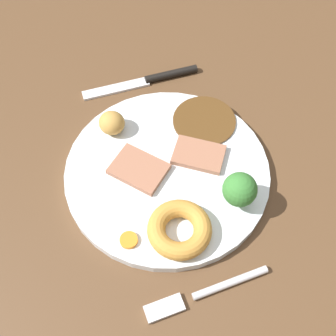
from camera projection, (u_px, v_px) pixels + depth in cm
name	position (u px, v px, depth cm)	size (l,w,h in cm)	color
dining_table	(181.00, 178.00, 61.16)	(120.00, 84.00, 3.60)	brown
dinner_plate	(168.00, 175.00, 58.52)	(27.52, 27.52, 1.40)	white
gravy_pool	(204.00, 121.00, 62.39)	(9.07, 9.07, 0.30)	#563819
meat_slice_main	(139.00, 169.00, 57.71)	(7.06, 5.20, 0.80)	#9E664C
meat_slice_under	(199.00, 155.00, 58.93)	(6.78, 4.60, 0.80)	#9E664C
yorkshire_pudding	(180.00, 229.00, 52.27)	(7.88, 7.88, 2.25)	#C68938
roast_potato_left	(112.00, 123.00, 60.36)	(3.69, 3.52, 3.16)	#BC8C42
carrot_coin_front	(129.00, 240.00, 52.45)	(2.21, 2.21, 0.52)	orange
broccoli_floret	(240.00, 190.00, 52.99)	(4.33, 4.33, 5.27)	#8CB766
fork	(204.00, 293.00, 50.30)	(2.70, 15.32, 0.90)	silver
knife	(151.00, 79.00, 68.20)	(2.00, 18.53, 1.20)	black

